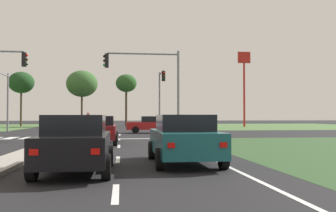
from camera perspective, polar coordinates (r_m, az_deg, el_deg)
name	(u,v)px	position (r m, az deg, el deg)	size (l,w,h in m)	color
ground_plane	(78,134)	(33.40, -13.23, -4.13)	(200.00, 200.00, 0.00)	black
grass_verge_far_right	(262,126)	(61.70, 13.80, -2.90)	(35.00, 35.00, 0.01)	#476B38
median_island_near	(19,158)	(14.69, -21.34, -7.18)	(1.20, 22.00, 0.14)	gray
median_island_far	(97,126)	(58.30, -10.56, -2.94)	(1.20, 36.00, 0.14)	gray
lane_dash_near	(116,193)	(7.90, -7.81, -12.75)	(0.14, 2.00, 0.01)	silver
lane_dash_second	(118,160)	(13.83, -7.46, -7.90)	(0.14, 2.00, 0.01)	silver
lane_dash_third	(119,146)	(19.81, -7.32, -5.97)	(0.14, 2.00, 0.01)	silver
lane_dash_fourth	(119,139)	(25.79, -7.25, -4.93)	(0.14, 2.00, 0.01)	silver
lane_dash_fifth	(120,135)	(31.78, -7.21, -4.28)	(0.14, 2.00, 0.01)	silver
edge_line_right	(202,154)	(15.59, 5.09, -7.18)	(0.14, 24.00, 0.01)	silver
stop_bar_near	(124,139)	(26.21, -6.59, -4.88)	(6.40, 0.50, 0.01)	silver
crosswalk_bar_third	(10,138)	(29.05, -22.45, -4.44)	(0.70, 2.80, 0.01)	silver
crosswalk_bar_fourth	(27,138)	(28.77, -20.23, -4.49)	(0.70, 2.80, 0.01)	silver
crosswalk_bar_fifth	(44,138)	(28.53, -17.97, -4.54)	(0.70, 2.80, 0.01)	silver
crosswalk_bar_sixth	(61,138)	(28.33, -15.68, -4.58)	(0.70, 2.80, 0.01)	silver
car_blue_near	(81,125)	(34.81, -12.75, -2.76)	(4.43, 2.10, 1.49)	navy
car_black_third	(76,143)	(10.80, -13.53, -5.42)	(1.95, 4.22, 1.58)	black
car_teal_fourth	(184,139)	(12.50, 2.38, -4.88)	(2.09, 4.54, 1.59)	#19565B
car_red_fifth	(151,124)	(35.16, -2.49, -2.76)	(4.55, 1.98, 1.53)	#A31919
car_maroon_sixth	(99,130)	(21.59, -10.29, -3.48)	(2.09, 4.48, 1.56)	maroon
car_white_seventh	(68,122)	(44.84, -14.60, -2.39)	(2.03, 4.27, 1.62)	silver
traffic_signal_near_right	(152,77)	(26.79, -2.41, 4.26)	(5.33, 0.32, 6.14)	gray
traffic_signal_far_left	(4,91)	(40.08, -23.24, 2.04)	(0.32, 3.94, 5.81)	gray
traffic_signal_far_right	(161,90)	(38.69, -1.06, 2.34)	(0.32, 4.08, 6.12)	gray
pedestrian_at_median	(88,118)	(43.19, -11.80, -1.81)	(0.34, 0.34, 1.90)	maroon
fastfood_pole_sign	(244,72)	(56.35, 11.24, 5.01)	(1.80, 0.40, 10.79)	red
treeline_second	(21,83)	(63.09, -20.99, 3.25)	(3.89, 3.89, 8.37)	#423323
treeline_third	(82,84)	(59.12, -12.68, 3.24)	(4.68, 4.68, 8.41)	#423323
treeline_fourth	(126,84)	(59.88, -6.23, 3.32)	(3.25, 3.25, 8.05)	#423323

